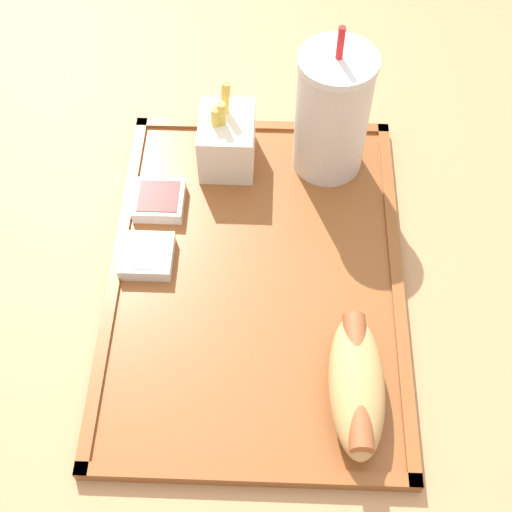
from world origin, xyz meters
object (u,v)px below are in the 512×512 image
fries_carton (227,140)px  soda_cup (332,113)px  hot_dog_far (357,384)px  sauce_cup_mayo (147,255)px  sauce_cup_ketchup (159,200)px

fries_carton → soda_cup: bearing=90.9°
hot_dog_far → sauce_cup_mayo: bearing=-124.7°
soda_cup → fries_carton: soda_cup is taller
sauce_cup_mayo → sauce_cup_ketchup: bearing=176.5°
sauce_cup_ketchup → hot_dog_far: bearing=43.1°
soda_cup → fries_carton: bearing=-89.1°
soda_cup → fries_carton: 0.12m
soda_cup → sauce_cup_mayo: bearing=-52.6°
soda_cup → sauce_cup_ketchup: (0.07, -0.18, -0.06)m
soda_cup → sauce_cup_ketchup: 0.20m
sauce_cup_ketchup → fries_carton: bearing=134.5°
fries_carton → hot_dog_far: bearing=24.9°
fries_carton → sauce_cup_mayo: 0.16m
fries_carton → sauce_cup_ketchup: fries_carton is taller
soda_cup → hot_dog_far: bearing=3.8°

